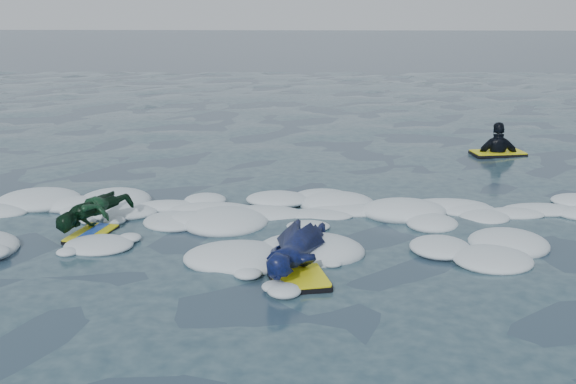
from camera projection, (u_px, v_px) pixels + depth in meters
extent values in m
plane|color=#162236|center=(309.00, 249.00, 8.66)|extent=(120.00, 120.00, 0.00)
cube|color=black|center=(295.00, 273.00, 7.80)|extent=(0.82, 1.18, 0.05)
cube|color=yellow|center=(295.00, 270.00, 7.79)|extent=(0.80, 1.15, 0.02)
imported|color=#0B1452|center=(296.00, 248.00, 7.99)|extent=(0.92, 1.69, 0.38)
cube|color=black|center=(91.00, 235.00, 9.10)|extent=(0.57, 0.84, 0.04)
cube|color=yellow|center=(91.00, 233.00, 9.09)|extent=(0.55, 0.83, 0.01)
cube|color=blue|center=(91.00, 232.00, 9.09)|extent=(0.28, 0.75, 0.00)
imported|color=#103B1D|center=(95.00, 214.00, 9.23)|extent=(1.03, 1.29, 0.44)
cube|color=black|center=(498.00, 154.00, 13.79)|extent=(1.07, 0.71, 0.05)
cube|color=yellow|center=(498.00, 152.00, 13.78)|extent=(1.05, 0.69, 0.02)
imported|color=black|center=(497.00, 161.00, 13.83)|extent=(0.88, 0.38, 1.49)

